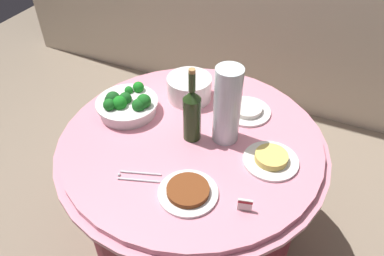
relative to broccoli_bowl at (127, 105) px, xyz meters
name	(u,v)px	position (x,y,z in m)	size (l,w,h in m)	color
ground_plane	(192,236)	(0.34, -0.03, -0.79)	(6.00, 6.00, 0.00)	gray
buffet_table	(192,192)	(0.34, -0.03, -0.41)	(1.16, 1.16, 0.74)	maroon
broccoli_bowl	(127,105)	(0.00, 0.00, 0.00)	(0.28, 0.28, 0.12)	white
plate_stack	(189,88)	(0.21, 0.22, 0.01)	(0.21, 0.21, 0.11)	white
wine_bottle	(193,114)	(0.34, -0.03, 0.08)	(0.07, 0.07, 0.34)	#213716
decorative_fruit_vase	(227,107)	(0.46, 0.03, 0.12)	(0.11, 0.11, 0.34)	silver
serving_tongs	(138,176)	(0.24, -0.32, -0.04)	(0.17, 0.09, 0.01)	silver
food_plate_noodles	(271,159)	(0.68, -0.03, -0.03)	(0.22, 0.22, 0.04)	white
food_plate_stir_fry	(188,192)	(0.45, -0.32, -0.03)	(0.22, 0.22, 0.03)	white
food_plate_rice	(247,110)	(0.49, 0.23, -0.03)	(0.22, 0.22, 0.03)	white
label_placard_front	(245,204)	(0.66, -0.30, -0.01)	(0.05, 0.02, 0.05)	white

